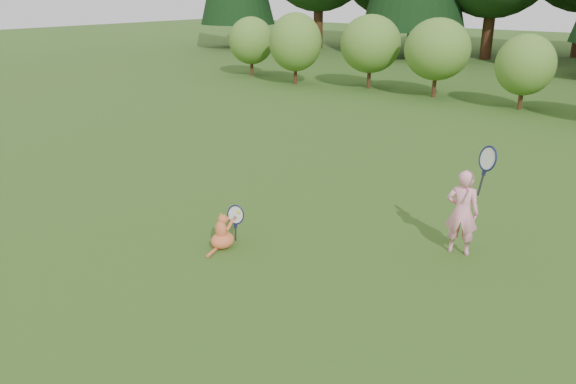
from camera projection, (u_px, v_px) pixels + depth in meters
The scene contains 5 objects.
ground at pixel (244, 248), 8.29m from camera, with size 100.00×100.00×0.00m, color #2D4914.
shrub_row at pixel (525, 64), 17.42m from camera, with size 28.00×3.00×2.80m, color #557D27, non-canonical shape.
child at pixel (463, 211), 7.92m from camera, with size 0.74×0.50×1.88m.
cat at pixel (223, 230), 8.24m from camera, with size 0.40×0.72×0.73m.
tennis_ball at pixel (239, 212), 8.13m from camera, with size 0.06×0.06×0.06m.
Camera 1 is at (5.15, -5.50, 3.61)m, focal length 35.00 mm.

